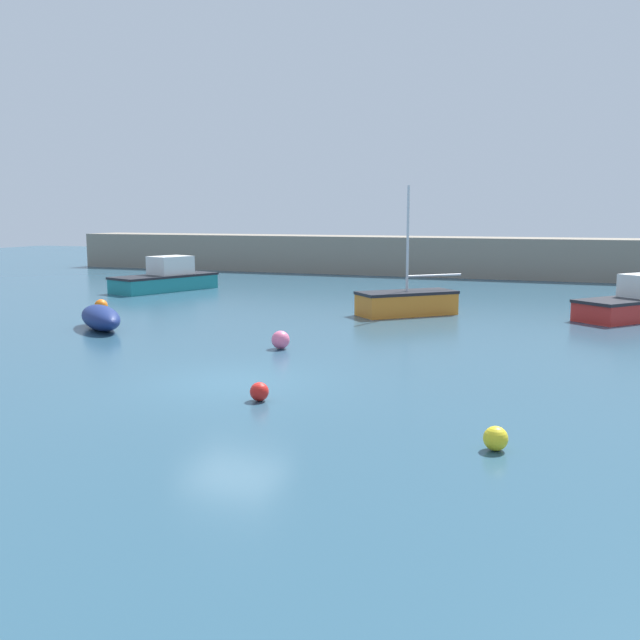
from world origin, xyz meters
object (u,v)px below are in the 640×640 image
at_px(sailboat_short_mast, 407,302).
at_px(mooring_buoy_yellow, 496,438).
at_px(motorboat_with_cabin, 166,279).
at_px(open_tender_yellow, 101,318).
at_px(mooring_buoy_orange, 101,306).
at_px(mooring_buoy_pink, 281,340).
at_px(mooring_buoy_red, 259,392).

bearing_deg(sailboat_short_mast, mooring_buoy_yellow, 65.71).
relative_size(motorboat_with_cabin, open_tender_yellow, 1.86).
height_order(sailboat_short_mast, mooring_buoy_orange, sailboat_short_mast).
distance_m(motorboat_with_cabin, mooring_buoy_yellow, 28.85).
height_order(mooring_buoy_pink, mooring_buoy_red, mooring_buoy_pink).
bearing_deg(open_tender_yellow, sailboat_short_mast, -100.93).
xyz_separation_m(motorboat_with_cabin, mooring_buoy_red, (14.76, -19.12, -0.45)).
bearing_deg(mooring_buoy_red, open_tender_yellow, 144.24).
height_order(motorboat_with_cabin, open_tender_yellow, motorboat_with_cabin).
bearing_deg(mooring_buoy_yellow, mooring_buoy_pink, 135.04).
distance_m(open_tender_yellow, mooring_buoy_red, 11.89).
height_order(sailboat_short_mast, open_tender_yellow, sailboat_short_mast).
bearing_deg(sailboat_short_mast, mooring_buoy_orange, -26.14).
relative_size(open_tender_yellow, mooring_buoy_yellow, 7.68).
height_order(open_tender_yellow, mooring_buoy_orange, open_tender_yellow).
bearing_deg(mooring_buoy_red, mooring_buoy_orange, 139.50).
relative_size(open_tender_yellow, mooring_buoy_orange, 6.09).
xyz_separation_m(sailboat_short_mast, mooring_buoy_orange, (-12.30, -3.83, -0.24)).
height_order(open_tender_yellow, mooring_buoy_yellow, open_tender_yellow).
height_order(motorboat_with_cabin, mooring_buoy_pink, motorboat_with_cabin).
xyz_separation_m(open_tender_yellow, mooring_buoy_pink, (7.57, -1.11, -0.15)).
distance_m(open_tender_yellow, mooring_buoy_orange, 4.77).
relative_size(mooring_buoy_orange, mooring_buoy_yellow, 1.26).
relative_size(sailboat_short_mast, mooring_buoy_orange, 9.53).
xyz_separation_m(open_tender_yellow, mooring_buoy_orange, (-2.91, 3.78, -0.16)).
xyz_separation_m(mooring_buoy_pink, mooring_buoy_red, (2.08, -5.84, -0.07)).
xyz_separation_m(mooring_buoy_orange, mooring_buoy_red, (12.56, -10.73, -0.06)).
xyz_separation_m(motorboat_with_cabin, mooring_buoy_orange, (2.20, -8.40, -0.38)).
bearing_deg(open_tender_yellow, motorboat_with_cabin, -27.18).
height_order(open_tender_yellow, mooring_buoy_pink, open_tender_yellow).
distance_m(sailboat_short_mast, mooring_buoy_pink, 8.91).
height_order(mooring_buoy_yellow, mooring_buoy_red, mooring_buoy_yellow).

